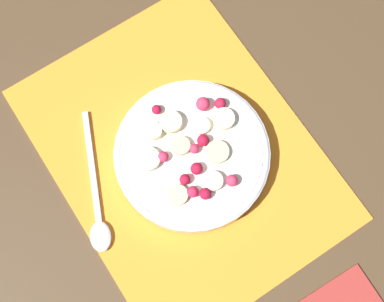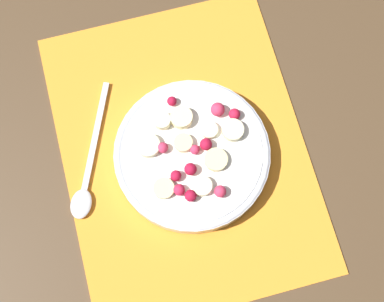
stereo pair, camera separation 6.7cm
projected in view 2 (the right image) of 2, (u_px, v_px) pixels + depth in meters
ground_plane at (184, 151)px, 0.82m from camera, size 3.00×3.00×0.00m
placemat at (184, 150)px, 0.82m from camera, size 0.48×0.37×0.01m
fruit_bowl at (192, 154)px, 0.79m from camera, size 0.23×0.23×0.05m
spoon at (87, 179)px, 0.80m from camera, size 0.21×0.10×0.01m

